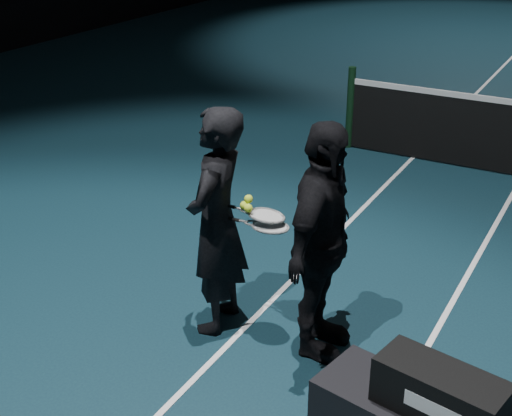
{
  "coord_description": "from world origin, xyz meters",
  "views": [
    {
      "loc": [
        -3.07,
        -8.65,
        3.32
      ],
      "look_at": [
        -5.39,
        -4.44,
        1.1
      ],
      "focal_mm": 50.0,
      "sensor_mm": 36.0,
      "label": 1
    }
  ],
  "objects_px": {
    "player_a": "(217,222)",
    "tennis_balls": "(247,204)",
    "racket_bag": "(440,392)",
    "racket_upper": "(266,216)",
    "player_b": "(321,243)",
    "racket_lower": "(270,227)"
  },
  "relations": [
    {
      "from": "player_a",
      "to": "racket_lower",
      "type": "height_order",
      "value": "player_a"
    },
    {
      "from": "player_b",
      "to": "racket_lower",
      "type": "distance_m",
      "value": 0.4
    },
    {
      "from": "racket_lower",
      "to": "tennis_balls",
      "type": "distance_m",
      "value": 0.24
    },
    {
      "from": "player_a",
      "to": "player_b",
      "type": "bearing_deg",
      "value": 85.68
    },
    {
      "from": "racket_lower",
      "to": "racket_upper",
      "type": "height_order",
      "value": "racket_upper"
    },
    {
      "from": "racket_bag",
      "to": "racket_upper",
      "type": "bearing_deg",
      "value": 163.99
    },
    {
      "from": "player_b",
      "to": "racket_lower",
      "type": "height_order",
      "value": "player_b"
    },
    {
      "from": "racket_upper",
      "to": "tennis_balls",
      "type": "distance_m",
      "value": 0.17
    },
    {
      "from": "player_a",
      "to": "player_b",
      "type": "distance_m",
      "value": 0.85
    },
    {
      "from": "player_a",
      "to": "tennis_balls",
      "type": "relative_size",
      "value": 15.35
    },
    {
      "from": "racket_bag",
      "to": "racket_lower",
      "type": "bearing_deg",
      "value": 164.22
    },
    {
      "from": "racket_lower",
      "to": "racket_upper",
      "type": "relative_size",
      "value": 1.0
    },
    {
      "from": "racket_bag",
      "to": "racket_upper",
      "type": "relative_size",
      "value": 1.11
    },
    {
      "from": "player_a",
      "to": "racket_lower",
      "type": "xyz_separation_m",
      "value": [
        0.45,
        0.04,
        0.05
      ]
    },
    {
      "from": "player_a",
      "to": "tennis_balls",
      "type": "height_order",
      "value": "player_a"
    },
    {
      "from": "player_b",
      "to": "racket_upper",
      "type": "relative_size",
      "value": 2.71
    },
    {
      "from": "player_a",
      "to": "racket_lower",
      "type": "relative_size",
      "value": 2.71
    },
    {
      "from": "player_b",
      "to": "tennis_balls",
      "type": "height_order",
      "value": "player_b"
    },
    {
      "from": "racket_bag",
      "to": "tennis_balls",
      "type": "relative_size",
      "value": 6.32
    },
    {
      "from": "player_b",
      "to": "racket_upper",
      "type": "xyz_separation_m",
      "value": [
        -0.45,
        0.0,
        0.12
      ]
    },
    {
      "from": "racket_lower",
      "to": "racket_upper",
      "type": "bearing_deg",
      "value": 141.34
    },
    {
      "from": "tennis_balls",
      "to": "player_b",
      "type": "bearing_deg",
      "value": 4.28
    }
  ]
}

